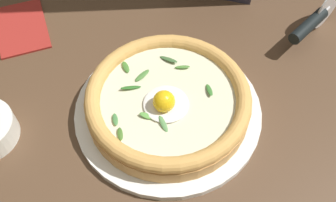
# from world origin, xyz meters

# --- Properties ---
(ground_plane) EXTENTS (2.40, 2.40, 0.03)m
(ground_plane) POSITION_xyz_m (0.00, 0.00, -0.01)
(ground_plane) COLOR brown
(ground_plane) RESTS_ON ground
(pizza_plate) EXTENTS (0.30, 0.30, 0.01)m
(pizza_plate) POSITION_xyz_m (-0.03, 0.01, 0.01)
(pizza_plate) COLOR white
(pizza_plate) RESTS_ON ground
(pizza) EXTENTS (0.25, 0.25, 0.06)m
(pizza) POSITION_xyz_m (-0.03, 0.01, 0.03)
(pizza) COLOR tan
(pizza) RESTS_ON pizza_plate
(pizza_cutter) EXTENTS (0.15, 0.06, 0.09)m
(pizza_cutter) POSITION_xyz_m (-0.30, 0.17, 0.04)
(pizza_cutter) COLOR silver
(pizza_cutter) RESTS_ON ground
(folded_napkin) EXTENTS (0.16, 0.16, 0.01)m
(folded_napkin) POSITION_xyz_m (-0.08, -0.32, 0.00)
(folded_napkin) COLOR #A12721
(folded_napkin) RESTS_ON ground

